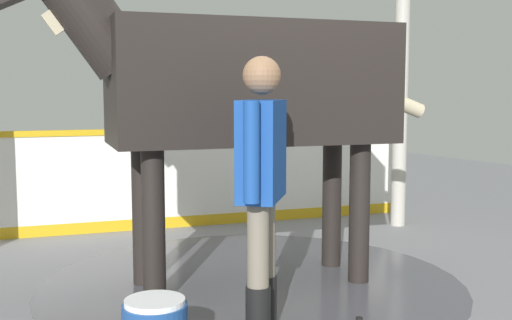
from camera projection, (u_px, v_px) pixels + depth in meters
name	position (u px, v px, depth m)	size (l,w,h in m)	color
ground_plane	(295.00, 279.00, 5.02)	(16.00, 16.00, 0.02)	gray
wet_patch	(252.00, 282.00, 4.90)	(3.26, 3.26, 0.00)	#4C4C54
barrier_wall	(188.00, 181.00, 6.91)	(5.06, 0.98, 1.08)	white
roof_post_far	(401.00, 84.00, 6.84)	(0.16, 0.16, 3.11)	#B7B2A8
horse	(237.00, 85.00, 4.70)	(3.40, 1.24, 2.56)	black
handler	(262.00, 177.00, 3.75)	(0.48, 0.54, 1.68)	black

